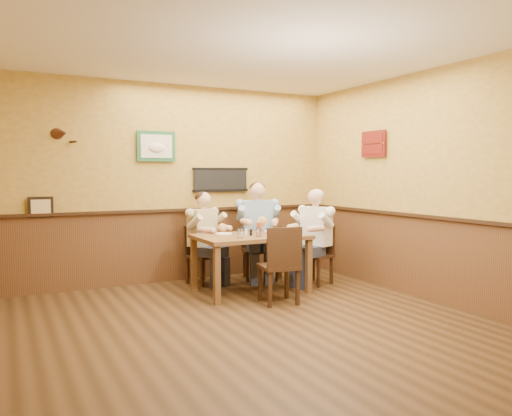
{
  "coord_description": "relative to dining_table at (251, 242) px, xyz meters",
  "views": [
    {
      "loc": [
        -2.15,
        -4.37,
        1.55
      ],
      "look_at": [
        0.77,
        1.31,
        1.1
      ],
      "focal_mm": 35.0,
      "sensor_mm": 36.0,
      "label": 1
    }
  ],
  "objects": [
    {
      "name": "hot_sauce_bottle",
      "position": [
        0.09,
        -0.05,
        0.18
      ],
      "size": [
        0.05,
        0.05,
        0.18
      ],
      "primitive_type": "cylinder",
      "rotation": [
        0.0,
        0.0,
        0.05
      ],
      "color": "red",
      "rests_on": "dining_table"
    },
    {
      "name": "chair_near_side",
      "position": [
        0.05,
        -0.64,
        -0.19
      ],
      "size": [
        0.49,
        0.49,
        0.93
      ],
      "primitive_type": null,
      "rotation": [
        0.0,
        0.0,
        2.99
      ],
      "color": "#341F10",
      "rests_on": "ground"
    },
    {
      "name": "plate_far_right",
      "position": [
        0.42,
        0.19,
        0.1
      ],
      "size": [
        0.28,
        0.28,
        0.01
      ],
      "primitive_type": "cylinder",
      "rotation": [
        0.0,
        0.0,
        -0.35
      ],
      "color": "white",
      "rests_on": "dining_table"
    },
    {
      "name": "diner_tan_shirt",
      "position": [
        -0.37,
        0.77,
        -0.08
      ],
      "size": [
        0.69,
        0.69,
        1.16
      ],
      "primitive_type": null,
      "rotation": [
        0.0,
        0.0,
        0.38
      ],
      "color": "beige",
      "rests_on": "ground"
    },
    {
      "name": "chair_right_end",
      "position": [
        1.02,
        0.0,
        -0.24
      ],
      "size": [
        0.49,
        0.49,
        0.83
      ],
      "primitive_type": null,
      "rotation": [
        0.0,
        0.0,
        -1.21
      ],
      "color": "#341F10",
      "rests_on": "ground"
    },
    {
      "name": "chair_back_right",
      "position": [
        0.44,
        0.67,
        -0.21
      ],
      "size": [
        0.52,
        0.52,
        0.89
      ],
      "primitive_type": null,
      "rotation": [
        0.0,
        0.0,
        -0.32
      ],
      "color": "#341F10",
      "rests_on": "ground"
    },
    {
      "name": "pepper_shaker",
      "position": [
        -0.04,
        -0.07,
        0.13
      ],
      "size": [
        0.03,
        0.03,
        0.08
      ],
      "primitive_type": "cylinder",
      "rotation": [
        0.0,
        0.0,
        -0.03
      ],
      "color": "black",
      "rests_on": "dining_table"
    },
    {
      "name": "water_glass_left",
      "position": [
        -0.25,
        -0.21,
        0.15
      ],
      "size": [
        0.08,
        0.08,
        0.11
      ],
      "primitive_type": "cylinder",
      "rotation": [
        0.0,
        0.0,
        -0.1
      ],
      "color": "white",
      "rests_on": "dining_table"
    },
    {
      "name": "water_glass_mid",
      "position": [
        0.01,
        -0.21,
        0.15
      ],
      "size": [
        0.09,
        0.09,
        0.12
      ],
      "primitive_type": "cylinder",
      "rotation": [
        0.0,
        0.0,
        -0.18
      ],
      "color": "silver",
      "rests_on": "dining_table"
    },
    {
      "name": "salt_shaker",
      "position": [
        -0.07,
        0.0,
        0.13
      ],
      "size": [
        0.04,
        0.04,
        0.08
      ],
      "primitive_type": "cylinder",
      "rotation": [
        0.0,
        0.0,
        0.37
      ],
      "color": "white",
      "rests_on": "dining_table"
    },
    {
      "name": "chair_back_left",
      "position": [
        -0.37,
        0.77,
        -0.25
      ],
      "size": [
        0.49,
        0.49,
        0.81
      ],
      "primitive_type": null,
      "rotation": [
        0.0,
        0.0,
        0.38
      ],
      "color": "#341F10",
      "rests_on": "ground"
    },
    {
      "name": "room",
      "position": [
        -0.59,
        -1.19,
        1.03
      ],
      "size": [
        5.02,
        5.03,
        2.81
      ],
      "color": "#33210F",
      "rests_on": "ground"
    },
    {
      "name": "diner_blue_polo",
      "position": [
        0.44,
        0.67,
        -0.02
      ],
      "size": [
        0.74,
        0.74,
        1.27
      ],
      "primitive_type": null,
      "rotation": [
        0.0,
        0.0,
        -0.32
      ],
      "color": "#7F9CBF",
      "rests_on": "ground"
    },
    {
      "name": "plate_far_left",
      "position": [
        -0.29,
        0.22,
        0.1
      ],
      "size": [
        0.25,
        0.25,
        0.02
      ],
      "primitive_type": "cylinder",
      "rotation": [
        0.0,
        0.0,
        0.12
      ],
      "color": "silver",
      "rests_on": "dining_table"
    },
    {
      "name": "dining_table",
      "position": [
        0.0,
        0.0,
        0.0
      ],
      "size": [
        1.4,
        0.9,
        0.75
      ],
      "color": "brown",
      "rests_on": "ground"
    },
    {
      "name": "cola_tumbler",
      "position": [
        0.37,
        -0.14,
        0.14
      ],
      "size": [
        0.1,
        0.1,
        0.1
      ],
      "primitive_type": "cylinder",
      "rotation": [
        0.0,
        0.0,
        -0.32
      ],
      "color": "black",
      "rests_on": "dining_table"
    },
    {
      "name": "diner_white_elder",
      "position": [
        1.02,
        0.0,
        -0.06
      ],
      "size": [
        0.71,
        0.71,
        1.19
      ],
      "primitive_type": null,
      "rotation": [
        0.0,
        0.0,
        -1.21
      ],
      "color": "white",
      "rests_on": "ground"
    }
  ]
}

